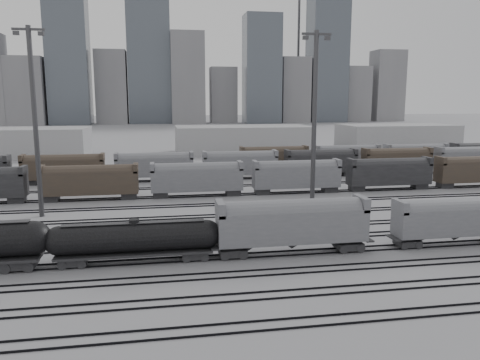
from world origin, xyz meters
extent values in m
plane|color=#A6A7AB|center=(0.00, 0.00, 0.00)|extent=(900.00, 900.00, 0.00)
cube|color=black|center=(0.00, -14.72, 0.08)|extent=(220.00, 0.07, 0.16)
cube|color=black|center=(0.00, -13.28, 0.08)|extent=(220.00, 0.07, 0.16)
cube|color=black|center=(0.00, -9.72, 0.08)|extent=(220.00, 0.07, 0.16)
cube|color=black|center=(0.00, -8.28, 0.08)|extent=(220.00, 0.07, 0.16)
cube|color=black|center=(0.00, -4.72, 0.08)|extent=(220.00, 0.07, 0.16)
cube|color=black|center=(0.00, -3.28, 0.08)|extent=(220.00, 0.07, 0.16)
cube|color=black|center=(0.00, 0.28, 0.08)|extent=(220.00, 0.07, 0.16)
cube|color=black|center=(0.00, 1.72, 0.08)|extent=(220.00, 0.07, 0.16)
cube|color=black|center=(0.00, 5.28, 0.08)|extent=(220.00, 0.07, 0.16)
cube|color=black|center=(0.00, 6.72, 0.08)|extent=(220.00, 0.07, 0.16)
cube|color=black|center=(0.00, 10.28, 0.08)|extent=(220.00, 0.07, 0.16)
cube|color=black|center=(0.00, 11.72, 0.08)|extent=(220.00, 0.07, 0.16)
cube|color=black|center=(0.00, 17.28, 0.08)|extent=(220.00, 0.07, 0.16)
cube|color=black|center=(0.00, 18.72, 0.08)|extent=(220.00, 0.07, 0.16)
cube|color=black|center=(0.00, 24.28, 0.08)|extent=(220.00, 0.07, 0.16)
cube|color=black|center=(0.00, 25.72, 0.08)|extent=(220.00, 0.07, 0.16)
cube|color=black|center=(0.00, 31.28, 0.08)|extent=(220.00, 0.07, 0.16)
cube|color=black|center=(0.00, 32.72, 0.08)|extent=(220.00, 0.07, 0.16)
cube|color=black|center=(0.00, 39.28, 0.08)|extent=(220.00, 0.07, 0.16)
cube|color=black|center=(0.00, 40.72, 0.08)|extent=(220.00, 0.07, 0.16)
cube|color=black|center=(0.00, 47.28, 0.08)|extent=(220.00, 0.07, 0.16)
cube|color=black|center=(0.00, 48.72, 0.08)|extent=(220.00, 0.07, 0.16)
cube|color=black|center=(0.00, 55.28, 0.08)|extent=(220.00, 0.07, 0.16)
cube|color=black|center=(0.00, 56.72, 0.08)|extent=(220.00, 0.07, 0.16)
cube|color=black|center=(-28.25, 1.00, 0.62)|extent=(2.91, 2.35, 0.78)
sphere|color=black|center=(-26.85, 1.00, 2.97)|extent=(3.25, 3.25, 3.25)
cube|color=black|center=(-23.41, 1.00, 0.53)|extent=(2.52, 2.04, 0.68)
cube|color=black|center=(-11.77, 1.00, 0.53)|extent=(2.52, 2.04, 0.68)
cube|color=black|center=(-17.59, 1.00, 1.02)|extent=(15.03, 2.62, 0.24)
cylinder|color=black|center=(-17.59, 1.00, 2.57)|extent=(14.06, 2.81, 2.81)
sphere|color=black|center=(-24.62, 1.00, 2.57)|extent=(2.81, 2.81, 2.81)
sphere|color=black|center=(-10.56, 1.00, 2.57)|extent=(2.81, 2.81, 2.81)
cylinder|color=black|center=(-17.59, 1.00, 4.12)|extent=(0.97, 0.97, 0.48)
cube|color=black|center=(-17.59, 1.00, 4.02)|extent=(13.57, 0.87, 0.06)
cube|color=black|center=(-7.94, 1.00, 0.57)|extent=(2.70, 2.18, 0.73)
cube|color=black|center=(4.50, 1.00, 0.57)|extent=(2.70, 2.18, 0.73)
cube|color=slate|center=(-1.72, 1.00, 3.01)|extent=(15.55, 3.11, 3.32)
cylinder|color=slate|center=(-1.72, 1.00, 4.25)|extent=(14.10, 3.01, 3.01)
cube|color=slate|center=(-9.19, 1.00, 5.08)|extent=(0.73, 3.11, 1.45)
cube|color=slate|center=(5.74, 1.00, 5.08)|extent=(0.73, 3.11, 1.45)
cone|color=black|center=(-1.72, 1.00, 0.98)|extent=(2.49, 2.49, 0.93)
cube|color=black|center=(11.27, 1.00, 0.51)|extent=(2.41, 1.94, 0.65)
cube|color=slate|center=(16.82, 1.00, 2.68)|extent=(13.88, 2.78, 2.96)
cylinder|color=slate|center=(16.82, 1.00, 3.79)|extent=(12.58, 2.68, 2.68)
cube|color=slate|center=(10.16, 1.00, 4.53)|extent=(0.65, 2.78, 1.30)
cone|color=black|center=(16.82, 1.00, 0.88)|extent=(2.22, 2.22, 0.83)
cylinder|color=#3C3C3E|center=(-31.10, 22.03, 12.60)|extent=(0.65, 0.65, 25.20)
cube|color=#3C3C3E|center=(-31.10, 22.03, 24.69)|extent=(4.03, 0.30, 0.30)
cube|color=#3C3C3E|center=(-32.62, 22.03, 24.19)|extent=(0.71, 0.50, 0.50)
cube|color=#3C3C3E|center=(-29.59, 22.03, 24.19)|extent=(0.71, 0.50, 0.50)
cylinder|color=#3C3C3E|center=(5.46, 16.02, 12.32)|extent=(0.63, 0.63, 24.64)
cube|color=#3C3C3E|center=(5.46, 16.02, 24.14)|extent=(3.94, 0.30, 0.30)
cube|color=#3C3C3E|center=(3.99, 16.02, 23.65)|extent=(0.69, 0.49, 0.49)
cube|color=#3C3C3E|center=(6.94, 16.02, 23.65)|extent=(0.69, 0.49, 0.49)
cube|color=#45372B|center=(-26.00, 32.00, 2.80)|extent=(15.00, 3.00, 5.60)
cube|color=slate|center=(-9.00, 32.00, 2.80)|extent=(15.00, 3.00, 5.60)
cube|color=slate|center=(8.00, 32.00, 2.80)|extent=(15.00, 3.00, 5.60)
cube|color=black|center=(25.00, 32.00, 2.80)|extent=(15.00, 3.00, 5.60)
cube|color=#45372B|center=(42.00, 32.00, 2.80)|extent=(15.00, 3.00, 5.60)
cube|color=#45372B|center=(-33.00, 48.00, 2.80)|extent=(15.00, 3.00, 5.60)
cube|color=slate|center=(-16.00, 48.00, 2.80)|extent=(15.00, 3.00, 5.60)
cube|color=slate|center=(1.00, 48.00, 2.80)|extent=(15.00, 3.00, 5.60)
cube|color=black|center=(18.00, 48.00, 2.80)|extent=(15.00, 3.00, 5.60)
cube|color=#45372B|center=(35.00, 48.00, 2.80)|extent=(15.00, 3.00, 5.60)
cube|color=slate|center=(52.00, 48.00, 2.80)|extent=(15.00, 3.00, 5.60)
cube|color=#45372B|center=(10.00, 56.00, 2.80)|extent=(15.00, 3.00, 5.60)
cube|color=slate|center=(27.00, 56.00, 2.80)|extent=(15.00, 3.00, 5.60)
cube|color=slate|center=(44.00, 56.00, 2.80)|extent=(15.00, 3.00, 5.60)
cube|color=#ADAEB0|center=(10.00, 95.00, 4.00)|extent=(40.00, 18.00, 8.00)
cube|color=#ADAEB0|center=(60.00, 95.00, 4.00)|extent=(35.00, 18.00, 8.00)
cube|color=gray|center=(-95.00, 280.00, 21.00)|extent=(22.00, 17.60, 42.00)
cube|color=#4D545D|center=(-70.00, 280.00, 40.00)|extent=(25.00, 20.00, 80.00)
cube|color=gray|center=(-45.00, 280.00, 24.00)|extent=(20.00, 16.00, 48.00)
cube|color=#4D545D|center=(-20.00, 280.00, 47.50)|extent=(28.00, 22.40, 95.00)
cube|color=gray|center=(5.00, 280.00, 30.00)|extent=(22.00, 17.60, 60.00)
cube|color=gray|center=(30.00, 280.00, 19.00)|extent=(18.00, 14.40, 38.00)
cube|color=#4D545D|center=(55.00, 280.00, 36.00)|extent=(24.00, 19.20, 72.00)
cube|color=gray|center=(80.00, 280.00, 22.50)|extent=(20.00, 16.00, 45.00)
cube|color=#4D545D|center=(105.00, 280.00, 44.00)|extent=(26.00, 20.80, 88.00)
cube|color=gray|center=(130.00, 280.00, 20.00)|extent=(18.00, 14.40, 40.00)
cube|color=gray|center=(155.00, 280.00, 26.00)|extent=(22.00, 17.60, 52.00)
cylinder|color=#3C3C3E|center=(-30.00, 305.00, 50.00)|extent=(1.80, 1.80, 100.00)
cylinder|color=#3C3C3E|center=(90.00, 305.00, 50.00)|extent=(1.80, 1.80, 100.00)
camera|label=1|loc=(-14.98, -43.97, 15.75)|focal=35.00mm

